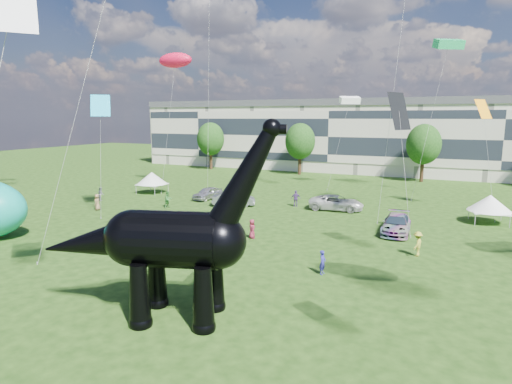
% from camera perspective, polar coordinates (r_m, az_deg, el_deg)
% --- Properties ---
extents(ground, '(220.00, 220.00, 0.00)m').
position_cam_1_polar(ground, '(23.77, -10.19, -14.94)').
color(ground, '#16330C').
rests_on(ground, ground).
extents(terrace_row, '(78.00, 11.00, 12.00)m').
position_cam_1_polar(terrace_row, '(82.20, 10.65, 7.06)').
color(terrace_row, beige).
rests_on(terrace_row, ground).
extents(tree_far_left, '(5.20, 5.20, 9.44)m').
position_cam_1_polar(tree_far_left, '(82.46, -6.08, 7.39)').
color(tree_far_left, '#382314').
rests_on(tree_far_left, ground).
extents(tree_mid_left, '(5.20, 5.20, 9.44)m').
position_cam_1_polar(tree_mid_left, '(74.74, 5.90, 7.13)').
color(tree_mid_left, '#382314').
rests_on(tree_mid_left, ground).
extents(tree_mid_right, '(5.20, 5.20, 9.44)m').
position_cam_1_polar(tree_mid_right, '(70.70, 21.47, 6.33)').
color(tree_mid_right, '#382314').
rests_on(tree_mid_right, ground).
extents(dinosaur_sculpture, '(12.47, 5.53, 10.27)m').
position_cam_1_polar(dinosaur_sculpture, '(21.56, -11.87, -6.60)').
color(dinosaur_sculpture, black).
rests_on(dinosaur_sculpture, ground).
extents(car_silver, '(2.36, 4.61, 1.50)m').
position_cam_1_polar(car_silver, '(52.57, -6.49, -0.16)').
color(car_silver, silver).
rests_on(car_silver, ground).
extents(car_grey, '(5.10, 3.48, 1.59)m').
position_cam_1_polar(car_grey, '(48.43, -3.00, -0.92)').
color(car_grey, slate).
rests_on(car_grey, ground).
extents(car_white, '(6.08, 3.33, 1.61)m').
position_cam_1_polar(car_white, '(46.97, 10.65, -1.42)').
color(car_white, silver).
rests_on(car_white, ground).
extents(car_dark, '(2.53, 5.64, 1.61)m').
position_cam_1_polar(car_dark, '(38.98, 18.21, -4.10)').
color(car_dark, '#595960').
rests_on(car_dark, ground).
extents(gazebo_near, '(4.50, 4.50, 2.73)m').
position_cam_1_polar(gazebo_near, '(45.93, 28.72, -1.34)').
color(gazebo_near, white).
rests_on(gazebo_near, ground).
extents(gazebo_left, '(4.13, 4.13, 2.79)m').
position_cam_1_polar(gazebo_left, '(57.99, -13.71, 1.78)').
color(gazebo_left, silver).
rests_on(gazebo_left, ground).
extents(visitors, '(47.58, 28.97, 1.85)m').
position_cam_1_polar(visitors, '(40.49, 3.68, -3.00)').
color(visitors, olive).
rests_on(visitors, ground).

